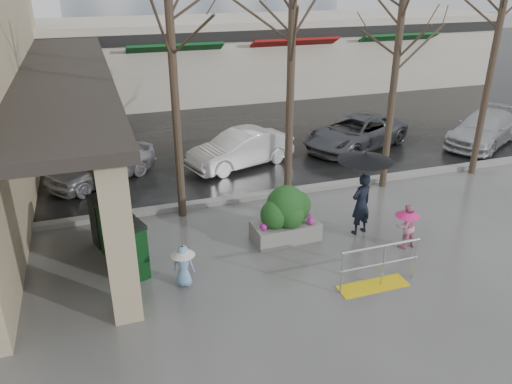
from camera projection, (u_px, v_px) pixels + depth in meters
ground at (297, 268)px, 11.64m from camera, size 120.00×120.00×0.00m
street_asphalt at (157, 82)px, 30.66m from camera, size 120.00×36.00×0.01m
curb at (246, 197)px, 15.07m from camera, size 120.00×0.30×0.15m
canopy_slab at (61, 65)px, 15.67m from camera, size 2.80×18.00×0.25m
pillar_front at (119, 240)px, 9.36m from camera, size 0.55×0.55×3.50m
pillar_back at (101, 138)px, 14.97m from camera, size 0.55×0.55×3.50m
storefront_row at (203, 57)px, 26.93m from camera, size 34.00×6.74×4.00m
handrail at (377, 271)px, 10.85m from camera, size 1.90×0.50×1.03m
tree_west at (170, 28)px, 12.09m from camera, size 3.20×3.20×6.80m
tree_midwest at (292, 17)px, 12.96m from camera, size 3.20×3.20×7.00m
tree_mideast at (400, 28)px, 14.08m from camera, size 3.20×3.20×6.50m
tree_east at (503, 6)px, 14.89m from camera, size 3.20×3.20×7.20m
woman at (363, 182)px, 12.65m from camera, size 1.42×1.42×2.26m
child_pink at (406, 224)px, 12.30m from camera, size 0.61×0.61×1.15m
child_blue at (183, 262)px, 10.81m from camera, size 0.56×0.54×0.99m
planter at (286, 214)px, 12.64m from camera, size 1.73×1.00×1.48m
news_boxes at (117, 235)px, 11.73m from camera, size 1.24×2.44×1.34m
car_a at (101, 163)px, 16.17m from camera, size 3.90×3.29×1.26m
car_b at (240, 149)px, 17.43m from camera, size 4.05×2.42×1.26m
car_c at (355, 132)px, 19.20m from camera, size 4.99×3.73×1.26m
car_d at (484, 129)px, 19.66m from camera, size 4.65×3.66×1.26m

